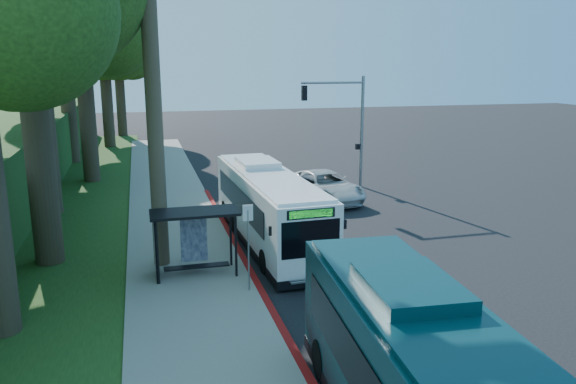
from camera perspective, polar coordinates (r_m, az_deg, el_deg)
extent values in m
plane|color=black|center=(25.77, 5.78, -4.70)|extent=(140.00, 140.00, 0.00)
cube|color=gray|center=(24.26, -10.68, -5.87)|extent=(4.50, 70.00, 0.12)
cube|color=#A01311|center=(20.81, -3.40, -8.90)|extent=(0.25, 30.00, 0.13)
cube|color=#234719|center=(29.31, -22.64, -3.41)|extent=(8.00, 70.00, 0.06)
cube|color=black|center=(20.71, -9.49, -2.06)|extent=(3.20, 1.50, 0.10)
cube|color=black|center=(21.01, -13.31, -5.73)|extent=(0.06, 1.30, 2.20)
cube|color=navy|center=(21.73, -9.54, -4.78)|extent=(1.00, 0.12, 1.70)
cube|color=black|center=(21.24, -9.25, -7.48)|extent=(2.40, 0.40, 0.06)
cube|color=black|center=(21.58, -13.23, -5.21)|extent=(0.08, 0.08, 2.40)
cube|color=black|center=(21.81, -5.84, -4.73)|extent=(0.08, 0.08, 2.40)
cube|color=black|center=(20.44, -13.11, -6.25)|extent=(0.08, 0.08, 2.40)
cube|color=black|center=(20.68, -5.31, -5.72)|extent=(0.08, 0.08, 2.40)
cylinder|color=gray|center=(19.31, -4.03, -6.14)|extent=(0.06, 0.06, 3.00)
cube|color=white|center=(18.90, -4.10, -2.13)|extent=(0.35, 0.04, 0.55)
cylinder|color=gray|center=(35.87, 7.50, 6.03)|extent=(0.20, 0.20, 7.00)
cylinder|color=gray|center=(34.92, 4.56, 11.02)|extent=(4.00, 0.14, 0.14)
cube|color=black|center=(34.39, 1.66, 10.02)|extent=(0.30, 0.30, 0.90)
cube|color=black|center=(35.90, 7.09, 4.60)|extent=(0.25, 0.25, 0.35)
cylinder|color=#4C3F2D|center=(21.47, -13.52, 9.13)|extent=(0.60, 0.60, 13.00)
cylinder|color=#382B1E|center=(23.37, -24.09, 5.57)|extent=(1.10, 1.10, 10.50)
cylinder|color=#382B1E|center=(31.34, -23.82, 8.53)|extent=(1.18, 1.18, 11.90)
cylinder|color=#382B1E|center=(39.17, -19.77, 8.03)|extent=(1.06, 1.06, 9.80)
sphere|color=#203E11|center=(39.18, -20.48, 16.82)|extent=(8.40, 8.40, 8.40)
sphere|color=#203E11|center=(37.75, -17.89, 15.46)|extent=(5.88, 5.88, 5.88)
sphere|color=#203E11|center=(40.73, -22.32, 15.31)|extent=(5.46, 5.46, 5.46)
cylinder|color=#382B1E|center=(47.27, -21.53, 9.49)|extent=(1.14, 1.14, 11.20)
sphere|color=#203E11|center=(45.73, -19.85, 16.57)|extent=(6.72, 6.72, 6.72)
sphere|color=#203E11|center=(49.23, -23.93, 16.31)|extent=(6.24, 6.24, 6.24)
cylinder|color=#382B1E|center=(55.09, -17.93, 9.06)|extent=(1.02, 1.02, 9.10)
sphere|color=#203E11|center=(55.04, -18.35, 14.86)|extent=(8.00, 8.00, 8.00)
sphere|color=#203E11|center=(53.75, -16.59, 13.92)|extent=(5.60, 5.60, 5.60)
sphere|color=#203E11|center=(56.50, -19.67, 13.91)|extent=(5.20, 5.20, 5.20)
cylinder|color=#382B1E|center=(63.05, -16.65, 9.26)|extent=(0.98, 0.98, 8.40)
sphere|color=#203E11|center=(62.97, -16.97, 13.94)|extent=(7.00, 7.00, 7.00)
sphere|color=#203E11|center=(61.88, -15.61, 13.16)|extent=(4.90, 4.90, 4.90)
sphere|color=#203E11|center=(64.22, -18.01, 13.20)|extent=(4.55, 4.55, 4.55)
sphere|color=#203E11|center=(16.14, -25.92, 16.27)|extent=(5.04, 5.04, 5.04)
cube|color=white|center=(24.69, -2.02, -1.38)|extent=(2.83, 11.45, 2.70)
cube|color=black|center=(25.08, -2.00, -4.47)|extent=(2.86, 11.50, 0.33)
cube|color=black|center=(25.07, -2.31, -0.54)|extent=(2.80, 8.95, 1.04)
cube|color=black|center=(19.45, 2.29, -4.75)|extent=(2.13, 0.19, 1.33)
cube|color=black|center=(29.97, -4.82, 1.78)|extent=(1.93, 0.18, 0.95)
cube|color=#19E533|center=(19.19, 2.33, -2.20)|extent=(1.57, 0.15, 0.27)
cube|color=white|center=(24.38, -2.05, 1.80)|extent=(2.62, 10.87, 0.11)
cube|color=white|center=(26.15, -3.13, 2.93)|extent=(1.78, 2.43, 0.33)
cylinder|color=black|center=(21.42, -2.30, -7.06)|extent=(0.32, 0.96, 0.95)
cylinder|color=black|center=(22.04, 3.24, -6.48)|extent=(0.32, 0.96, 0.95)
cylinder|color=black|center=(28.84, -6.33, -1.80)|extent=(0.32, 0.96, 0.95)
cylinder|color=black|center=(29.31, -2.13, -1.48)|extent=(0.32, 0.96, 0.95)
cube|color=black|center=(15.67, 6.41, -8.57)|extent=(2.03, 0.26, 1.00)
cube|color=#092F35|center=(10.21, 16.70, -14.42)|extent=(3.14, 11.49, 0.12)
cube|color=#092F35|center=(11.76, 12.28, -9.46)|extent=(1.95, 2.61, 0.35)
cylinder|color=black|center=(14.87, 3.46, -16.59)|extent=(0.37, 1.01, 1.00)
cylinder|color=black|center=(15.54, 12.02, -15.48)|extent=(0.37, 1.01, 1.00)
imported|color=silver|center=(32.46, 3.74, 0.60)|extent=(3.70, 6.39, 1.67)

